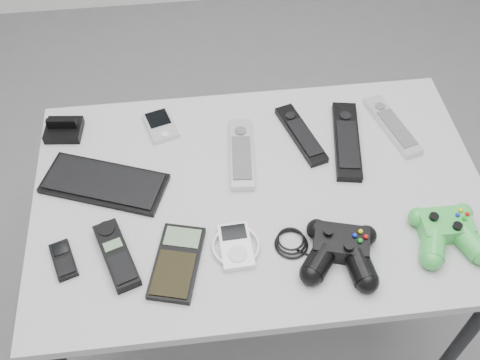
{
  "coord_description": "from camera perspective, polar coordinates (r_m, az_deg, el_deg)",
  "views": [
    {
      "loc": [
        -0.05,
        -0.86,
        1.73
      ],
      "look_at": [
        0.04,
        -0.06,
        0.72
      ],
      "focal_mm": 42.0,
      "sensor_mm": 36.0,
      "label": 1
    }
  ],
  "objects": [
    {
      "name": "calculator",
      "position": [
        1.19,
        -6.42,
        -8.29
      ],
      "size": [
        0.13,
        0.2,
        0.02
      ],
      "primitive_type": "cube",
      "rotation": [
        0.0,
        0.0,
        -0.26
      ],
      "color": "black",
      "rests_on": "desk"
    },
    {
      "name": "dock_bracket",
      "position": [
        1.47,
        -17.56,
        5.2
      ],
      "size": [
        0.1,
        0.09,
        0.05
      ],
      "primitive_type": "cube",
      "rotation": [
        0.0,
        0.0,
        -0.11
      ],
      "color": "black",
      "rests_on": "desk"
    },
    {
      "name": "pda",
      "position": [
        1.44,
        -8.07,
        5.53
      ],
      "size": [
        0.09,
        0.12,
        0.02
      ],
      "primitive_type": "cube",
      "rotation": [
        0.0,
        0.0,
        0.29
      ],
      "color": "silver",
      "rests_on": "desk"
    },
    {
      "name": "controller_green",
      "position": [
        1.29,
        20.35,
        -4.85
      ],
      "size": [
        0.15,
        0.17,
        0.05
      ],
      "primitive_type": null,
      "rotation": [
        0.0,
        0.0,
        -0.01
      ],
      "color": "green",
      "rests_on": "desk"
    },
    {
      "name": "pda_keyboard",
      "position": [
        1.34,
        -13.62,
        -0.3
      ],
      "size": [
        0.31,
        0.21,
        0.02
      ],
      "primitive_type": "cube",
      "rotation": [
        0.0,
        0.0,
        -0.36
      ],
      "color": "black",
      "rests_on": "desk"
    },
    {
      "name": "controller_black",
      "position": [
        1.2,
        10.2,
        -6.96
      ],
      "size": [
        0.31,
        0.24,
        0.05
      ],
      "primitive_type": null,
      "rotation": [
        0.0,
        0.0,
        -0.27
      ],
      "color": "black",
      "rests_on": "desk"
    },
    {
      "name": "mp3_player",
      "position": [
        1.2,
        -0.42,
        -6.7
      ],
      "size": [
        0.11,
        0.11,
        0.02
      ],
      "primitive_type": "cube",
      "rotation": [
        0.0,
        0.0,
        0.04
      ],
      "color": "white",
      "rests_on": "desk"
    },
    {
      "name": "remote_black_a",
      "position": [
        1.41,
        6.2,
        4.67
      ],
      "size": [
        0.1,
        0.21,
        0.02
      ],
      "primitive_type": "cube",
      "rotation": [
        0.0,
        0.0,
        0.29
      ],
      "color": "black",
      "rests_on": "desk"
    },
    {
      "name": "remote_silver_a",
      "position": [
        1.36,
        0.14,
        2.75
      ],
      "size": [
        0.07,
        0.22,
        0.02
      ],
      "primitive_type": "cube",
      "rotation": [
        0.0,
        0.0,
        -0.08
      ],
      "color": "silver",
      "rests_on": "desk"
    },
    {
      "name": "remote_silver_b",
      "position": [
        1.48,
        15.21,
        5.41
      ],
      "size": [
        0.1,
        0.22,
        0.02
      ],
      "primitive_type": "cube",
      "rotation": [
        0.0,
        0.0,
        0.26
      ],
      "color": "silver",
      "rests_on": "desk"
    },
    {
      "name": "desk",
      "position": [
        1.35,
        2.01,
        -2.75
      ],
      "size": [
        1.04,
        0.67,
        0.7
      ],
      "color": "gray",
      "rests_on": "floor"
    },
    {
      "name": "remote_black_b",
      "position": [
        1.41,
        10.79,
        4.02
      ],
      "size": [
        0.1,
        0.26,
        0.02
      ],
      "primitive_type": "cube",
      "rotation": [
        0.0,
        0.0,
        -0.17
      ],
      "color": "black",
      "rests_on": "desk"
    },
    {
      "name": "floor",
      "position": [
        1.93,
        -1.42,
        -12.2
      ],
      "size": [
        3.5,
        3.5,
        0.0
      ],
      "primitive_type": "plane",
      "color": "slate",
      "rests_on": "ground"
    },
    {
      "name": "mobile_phone",
      "position": [
        1.25,
        -17.5,
        -7.74
      ],
      "size": [
        0.07,
        0.1,
        0.02
      ],
      "primitive_type": "cube",
      "rotation": [
        0.0,
        0.0,
        0.32
      ],
      "color": "black",
      "rests_on": "desk"
    },
    {
      "name": "cordless_handset",
      "position": [
        1.22,
        -12.44,
        -7.42
      ],
      "size": [
        0.11,
        0.18,
        0.03
      ],
      "primitive_type": "cube",
      "rotation": [
        0.0,
        0.0,
        0.34
      ],
      "color": "black",
      "rests_on": "desk"
    }
  ]
}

